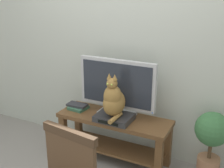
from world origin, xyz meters
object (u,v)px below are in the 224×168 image
Objects in this scene: tv at (117,86)px; cat at (114,100)px; book_stack at (78,107)px; potted_plant at (211,140)px; media_box at (114,117)px; tv_stand at (114,130)px.

tv is 0.19m from cat.
book_stack is 1.46m from potted_plant.
tv reaches higher than media_box.
potted_plant is at bearing 1.33° from tv.
potted_plant is (0.99, 0.02, -0.40)m from tv.
book_stack is at bearing 179.39° from tv_stand.
media_box is 0.51× the size of potted_plant.
tv is at bearing 7.94° from book_stack.
cat is at bearing -85.95° from media_box.
tv is at bearing 104.27° from media_box.
potted_plant is at bearing 10.64° from cat.
tv is at bearing 89.98° from tv_stand.
cat is 1.02m from potted_plant.
tv reaches higher than cat.
potted_plant is at bearing 9.75° from media_box.
book_stack is 0.32× the size of potted_plant.
book_stack is at bearing 169.51° from cat.
tv is 1.86× the size of cat.
media_box is 0.20m from cat.
tv is at bearing 103.31° from cat.
book_stack is (-0.50, 0.09, -0.20)m from cat.
potted_plant is at bearing 3.44° from book_stack.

